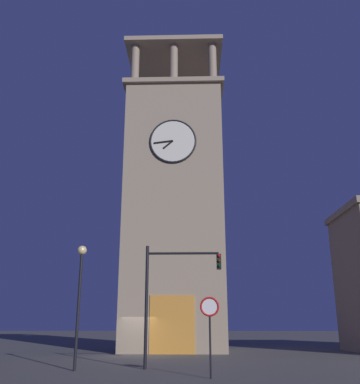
% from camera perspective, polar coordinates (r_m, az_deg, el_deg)
% --- Properties ---
extents(ground_plane, '(200.00, 200.00, 0.00)m').
position_cam_1_polar(ground_plane, '(31.25, -5.83, -20.48)').
color(ground_plane, '#56544F').
extents(clocktower, '(8.46, 7.71, 27.86)m').
position_cam_1_polar(clocktower, '(36.82, -0.71, -2.31)').
color(clocktower, gray).
rests_on(clocktower, ground_plane).
extents(traffic_signal_mid, '(3.76, 0.41, 5.80)m').
position_cam_1_polar(traffic_signal_mid, '(21.91, -1.19, -11.98)').
color(traffic_signal_mid, black).
rests_on(traffic_signal_mid, ground_plane).
extents(street_lamp, '(0.44, 0.44, 5.69)m').
position_cam_1_polar(street_lamp, '(21.75, -12.93, -11.48)').
color(street_lamp, black).
rests_on(street_lamp, ground_plane).
extents(no_horn_sign, '(0.78, 0.14, 3.09)m').
position_cam_1_polar(no_horn_sign, '(18.24, 3.90, -15.57)').
color(no_horn_sign, black).
rests_on(no_horn_sign, ground_plane).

